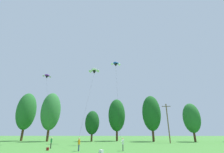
{
  "coord_description": "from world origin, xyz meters",
  "views": [
    {
      "loc": [
        3.43,
        -0.6,
        2.42
      ],
      "look_at": [
        2.86,
        24.86,
        11.53
      ],
      "focal_mm": 25.08,
      "sensor_mm": 36.0,
      "label": 1
    }
  ],
  "objects_px": {
    "kite_flyer_mid": "(79,143)",
    "parafoil_kite_mid_white": "(94,71)",
    "backpack": "(48,149)",
    "parafoil_kite_far_blue_white": "(116,64)",
    "parafoil_kite_high_purple": "(47,76)",
    "kite_flyer_far": "(123,143)",
    "utility_pole": "(168,122)",
    "kite_flyer_near": "(51,142)",
    "picnic_cooler": "(101,151)"
  },
  "relations": [
    {
      "from": "parafoil_kite_high_purple",
      "to": "kite_flyer_near",
      "type": "bearing_deg",
      "value": -53.38
    },
    {
      "from": "utility_pole",
      "to": "parafoil_kite_high_purple",
      "type": "bearing_deg",
      "value": -170.71
    },
    {
      "from": "utility_pole",
      "to": "parafoil_kite_high_purple",
      "type": "relative_size",
      "value": 0.63
    },
    {
      "from": "backpack",
      "to": "parafoil_kite_high_purple",
      "type": "bearing_deg",
      "value": 112.3
    },
    {
      "from": "parafoil_kite_far_blue_white",
      "to": "kite_flyer_far",
      "type": "bearing_deg",
      "value": -86.01
    },
    {
      "from": "utility_pole",
      "to": "parafoil_kite_high_purple",
      "type": "xyz_separation_m",
      "value": [
        -29.54,
        -4.83,
        10.4
      ]
    },
    {
      "from": "utility_pole",
      "to": "parafoil_kite_mid_white",
      "type": "bearing_deg",
      "value": -177.57
    },
    {
      "from": "kite_flyer_near",
      "to": "parafoil_kite_mid_white",
      "type": "xyz_separation_m",
      "value": [
        4.65,
        12.47,
        17.19
      ]
    },
    {
      "from": "parafoil_kite_mid_white",
      "to": "parafoil_kite_far_blue_white",
      "type": "relative_size",
      "value": 1.01
    },
    {
      "from": "picnic_cooler",
      "to": "backpack",
      "type": "bearing_deg",
      "value": 31.38
    },
    {
      "from": "utility_pole",
      "to": "picnic_cooler",
      "type": "height_order",
      "value": "utility_pole"
    },
    {
      "from": "kite_flyer_far",
      "to": "kite_flyer_near",
      "type": "bearing_deg",
      "value": 164.26
    },
    {
      "from": "parafoil_kite_high_purple",
      "to": "picnic_cooler",
      "type": "distance_m",
      "value": 25.15
    },
    {
      "from": "backpack",
      "to": "parafoil_kite_far_blue_white",
      "type": "bearing_deg",
      "value": 40.93
    },
    {
      "from": "parafoil_kite_high_purple",
      "to": "kite_flyer_far",
      "type": "bearing_deg",
      "value": -33.4
    },
    {
      "from": "kite_flyer_near",
      "to": "parafoil_kite_high_purple",
      "type": "bearing_deg",
      "value": 126.62
    },
    {
      "from": "utility_pole",
      "to": "kite_flyer_mid",
      "type": "distance_m",
      "value": 25.0
    },
    {
      "from": "kite_flyer_near",
      "to": "parafoil_kite_far_blue_white",
      "type": "bearing_deg",
      "value": 40.27
    },
    {
      "from": "kite_flyer_near",
      "to": "parafoil_kite_high_purple",
      "type": "distance_m",
      "value": 17.74
    },
    {
      "from": "kite_flyer_near",
      "to": "parafoil_kite_high_purple",
      "type": "relative_size",
      "value": 0.12
    },
    {
      "from": "kite_flyer_near",
      "to": "picnic_cooler",
      "type": "bearing_deg",
      "value": -31.15
    },
    {
      "from": "kite_flyer_near",
      "to": "picnic_cooler",
      "type": "distance_m",
      "value": 10.02
    },
    {
      "from": "backpack",
      "to": "kite_flyer_mid",
      "type": "bearing_deg",
      "value": -18.95
    },
    {
      "from": "kite_flyer_mid",
      "to": "picnic_cooler",
      "type": "relative_size",
      "value": 3.25
    },
    {
      "from": "utility_pole",
      "to": "backpack",
      "type": "distance_m",
      "value": 28.14
    },
    {
      "from": "parafoil_kite_far_blue_white",
      "to": "backpack",
      "type": "distance_m",
      "value": 23.94
    },
    {
      "from": "kite_flyer_far",
      "to": "parafoil_kite_far_blue_white",
      "type": "height_order",
      "value": "parafoil_kite_far_blue_white"
    },
    {
      "from": "parafoil_kite_high_purple",
      "to": "parafoil_kite_far_blue_white",
      "type": "xyz_separation_m",
      "value": [
        16.8,
        0.5,
        3.27
      ]
    },
    {
      "from": "parafoil_kite_far_blue_white",
      "to": "backpack",
      "type": "relative_size",
      "value": 43.99
    },
    {
      "from": "kite_flyer_far",
      "to": "parafoil_kite_high_purple",
      "type": "xyz_separation_m",
      "value": [
        -17.64,
        11.63,
        14.28
      ]
    },
    {
      "from": "utility_pole",
      "to": "parafoil_kite_mid_white",
      "type": "distance_m",
      "value": 22.9
    },
    {
      "from": "utility_pole",
      "to": "picnic_cooler",
      "type": "distance_m",
      "value": 24.06
    },
    {
      "from": "kite_flyer_far",
      "to": "kite_flyer_mid",
      "type": "bearing_deg",
      "value": -175.63
    },
    {
      "from": "utility_pole",
      "to": "parafoil_kite_far_blue_white",
      "type": "height_order",
      "value": "parafoil_kite_far_blue_white"
    },
    {
      "from": "kite_flyer_mid",
      "to": "backpack",
      "type": "bearing_deg",
      "value": 170.4
    },
    {
      "from": "kite_flyer_near",
      "to": "kite_flyer_mid",
      "type": "xyz_separation_m",
      "value": [
        5.31,
        -3.67,
        0.0
      ]
    },
    {
      "from": "kite_flyer_mid",
      "to": "parafoil_kite_high_purple",
      "type": "distance_m",
      "value": 22.01
    },
    {
      "from": "utility_pole",
      "to": "kite_flyer_mid",
      "type": "xyz_separation_m",
      "value": [
        -17.97,
        -16.93,
        -3.9
      ]
    },
    {
      "from": "kite_flyer_near",
      "to": "utility_pole",
      "type": "bearing_deg",
      "value": 29.67
    },
    {
      "from": "kite_flyer_mid",
      "to": "parafoil_kite_high_purple",
      "type": "xyz_separation_m",
      "value": [
        -11.57,
        12.1,
        14.29
      ]
    },
    {
      "from": "kite_flyer_near",
      "to": "backpack",
      "type": "height_order",
      "value": "kite_flyer_near"
    },
    {
      "from": "kite_flyer_mid",
      "to": "parafoil_kite_mid_white",
      "type": "distance_m",
      "value": 23.59
    },
    {
      "from": "utility_pole",
      "to": "parafoil_kite_mid_white",
      "type": "relative_size",
      "value": 0.52
    },
    {
      "from": "kite_flyer_far",
      "to": "parafoil_kite_mid_white",
      "type": "relative_size",
      "value": 0.09
    },
    {
      "from": "utility_pole",
      "to": "parafoil_kite_high_purple",
      "type": "height_order",
      "value": "parafoil_kite_high_purple"
    },
    {
      "from": "parafoil_kite_far_blue_white",
      "to": "kite_flyer_mid",
      "type": "bearing_deg",
      "value": -112.53
    },
    {
      "from": "utility_pole",
      "to": "kite_flyer_near",
      "type": "bearing_deg",
      "value": -150.33
    },
    {
      "from": "utility_pole",
      "to": "parafoil_kite_far_blue_white",
      "type": "bearing_deg",
      "value": -161.2
    },
    {
      "from": "parafoil_kite_far_blue_white",
      "to": "backpack",
      "type": "height_order",
      "value": "parafoil_kite_far_blue_white"
    },
    {
      "from": "kite_flyer_near",
      "to": "kite_flyer_far",
      "type": "distance_m",
      "value": 11.82
    }
  ]
}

